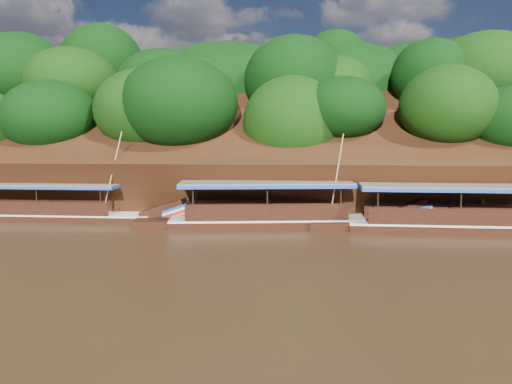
% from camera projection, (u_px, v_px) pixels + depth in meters
% --- Properties ---
extents(ground, '(160.00, 160.00, 0.00)m').
position_uv_depth(ground, '(236.00, 255.00, 23.08)').
color(ground, black).
rests_on(ground, ground).
extents(riverbank, '(120.00, 30.06, 19.40)m').
position_uv_depth(riverbank, '(269.00, 176.00, 45.36)').
color(riverbank, black).
rests_on(riverbank, ground).
extents(boat_0, '(16.49, 3.29, 6.30)m').
position_uv_depth(boat_0, '(485.00, 221.00, 28.69)').
color(boat_0, black).
rests_on(boat_0, ground).
extents(boat_1, '(15.93, 4.46, 6.12)m').
position_uv_depth(boat_1, '(293.00, 216.00, 30.47)').
color(boat_1, black).
rests_on(boat_1, ground).
extents(boat_2, '(15.31, 2.52, 6.22)m').
position_uv_depth(boat_2, '(68.00, 212.00, 32.63)').
color(boat_2, black).
rests_on(boat_2, ground).
extents(reeds, '(49.92, 2.62, 2.20)m').
position_uv_depth(reeds, '(210.00, 206.00, 32.74)').
color(reeds, '#316719').
rests_on(reeds, ground).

